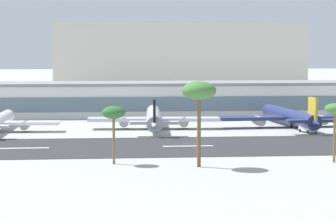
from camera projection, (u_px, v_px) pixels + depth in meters
The scene contains 12 objects.
ground_plane at pixel (193, 144), 176.75m from camera, with size 1400.00×1400.00×0.00m, color #A8A8A3.
runway_strip at pixel (196, 146), 171.77m from camera, with size 800.00×35.56×0.08m, color #2D2D30.
runway_centreline_dash_3 at pixel (23, 148), 167.99m from camera, with size 12.00×1.20×0.01m, color white.
runway_centreline_dash_4 at pixel (188, 146), 171.59m from camera, with size 12.00×1.20×0.01m, color white.
terminal_building at pixel (147, 99), 251.85m from camera, with size 184.92×23.16×11.62m.
distant_hotel_block at pixel (179, 59), 367.86m from camera, with size 124.79×31.57×36.00m, color beige.
airliner_black_tail_gate_1 at pixel (154, 118), 208.25m from camera, with size 38.24×47.58×9.93m.
airliner_gold_tail_gate_2 at pixel (291, 117), 212.99m from camera, with size 43.01×47.66×9.95m.
service_box_truck_0 at pixel (308, 126), 199.91m from camera, with size 3.87×6.41×3.25m.
palm_tree_0 at pixel (335, 111), 146.46m from camera, with size 4.13×4.13×12.01m.
palm_tree_2 at pixel (199, 92), 140.25m from camera, with size 6.64×6.64×16.72m.
palm_tree_3 at pixel (114, 114), 144.12m from camera, with size 4.69×4.69×11.63m.
Camera 1 is at (-22.61, -174.12, 22.69)m, focal length 77.77 mm.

